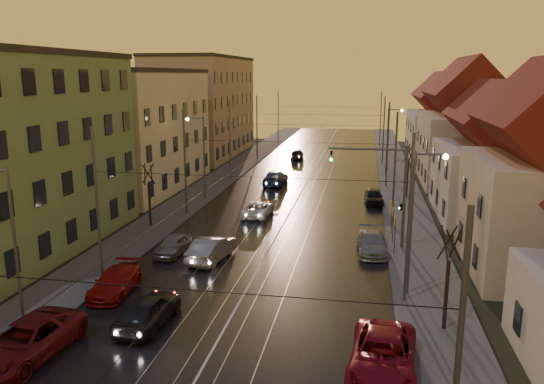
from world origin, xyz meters
The scene contains 43 objects.
ground centered at (0.00, 0.00, 0.00)m, with size 160.00×160.00×0.00m, color black.
road centered at (0.00, 40.00, 0.02)m, with size 16.00×120.00×0.04m, color black.
sidewalk_left centered at (-10.00, 40.00, 0.07)m, with size 4.00×120.00×0.15m, color #4C4C4C.
sidewalk_right centered at (10.00, 40.00, 0.07)m, with size 4.00×120.00×0.15m, color #4C4C4C.
tram_rail_0 centered at (-2.20, 40.00, 0.06)m, with size 0.06×120.00×0.03m, color gray.
tram_rail_1 centered at (-0.77, 40.00, 0.06)m, with size 0.06×120.00×0.03m, color gray.
tram_rail_2 centered at (0.77, 40.00, 0.06)m, with size 0.06×120.00×0.03m, color gray.
tram_rail_3 centered at (2.20, 40.00, 0.06)m, with size 0.06×120.00×0.03m, color gray.
apartment_left_1 centered at (-17.50, 14.00, 6.50)m, with size 10.00×18.00×13.00m, color #627D4F.
apartment_left_2 centered at (-17.50, 34.00, 6.00)m, with size 10.00×20.00×12.00m, color beige.
apartment_left_3 centered at (-17.50, 58.00, 7.00)m, with size 10.00×24.00×14.00m, color tan.
house_right_2 centered at (17.00, 28.00, 4.64)m, with size 9.18×12.24×9.20m.
house_right_3 centered at (17.00, 43.00, 5.80)m, with size 9.18×14.28×11.50m.
house_right_4 centered at (17.00, 61.00, 5.05)m, with size 9.18×16.32×10.00m.
catenary_pole_l_1 centered at (-8.60, 9.00, 4.50)m, with size 0.16×0.16×9.00m, color #595B60.
catenary_pole_r_1 centered at (8.60, 9.00, 4.50)m, with size 0.16×0.16×9.00m, color #595B60.
catenary_pole_l_2 centered at (-8.60, 24.00, 4.50)m, with size 0.16×0.16×9.00m, color #595B60.
catenary_pole_r_2 centered at (8.60, 24.00, 4.50)m, with size 0.16×0.16×9.00m, color #595B60.
catenary_pole_l_3 centered at (-8.60, 39.00, 4.50)m, with size 0.16×0.16×9.00m, color #595B60.
catenary_pole_r_3 centered at (8.60, 39.00, 4.50)m, with size 0.16×0.16×9.00m, color #595B60.
catenary_pole_l_4 centered at (-8.60, 54.00, 4.50)m, with size 0.16×0.16×9.00m, color #595B60.
catenary_pole_r_4 centered at (8.60, 54.00, 4.50)m, with size 0.16×0.16×9.00m, color #595B60.
catenary_pole_l_5 centered at (-8.60, 72.00, 4.50)m, with size 0.16×0.16×9.00m, color #595B60.
catenary_pole_r_5 centered at (8.60, 72.00, 4.50)m, with size 0.16×0.16×9.00m, color #595B60.
street_lamp_0 centered at (-9.10, 2.00, 4.89)m, with size 1.75×0.32×8.00m.
street_lamp_1 centered at (9.10, 10.00, 4.89)m, with size 1.75×0.32×8.00m.
street_lamp_2 centered at (-9.10, 30.00, 4.89)m, with size 1.75×0.32×8.00m.
street_lamp_3 centered at (9.10, 46.00, 4.89)m, with size 1.75×0.32×8.00m.
traffic_light_mast centered at (7.99, 18.00, 4.60)m, with size 5.30×0.32×7.20m.
bare_tree_0 centered at (-10.20, 20.00, 2.49)m, with size 1.09×1.09×5.11m.
bare_tree_1 centered at (10.20, 6.00, 2.49)m, with size 1.09×1.09×5.11m.
bare_tree_2 centered at (10.40, 34.00, 2.49)m, with size 1.09×1.09×5.11m.
driving_car_0 centered at (-3.73, 4.20, 0.79)m, with size 1.86×4.62×1.57m, color black.
driving_car_1 centered at (-3.32, 13.54, 0.78)m, with size 1.66×4.76×1.57m, color gray.
driving_car_2 centered at (-2.55, 24.78, 0.64)m, with size 2.11×4.58×1.27m, color silver.
driving_car_3 centered at (-3.27, 37.99, 0.79)m, with size 2.20×5.42×1.57m, color #161F44.
driving_car_4 centered at (-3.28, 56.32, 0.73)m, with size 1.73×4.31×1.47m, color black.
parked_left_1 centered at (-7.60, 0.43, 0.79)m, with size 2.63×5.69×1.58m, color maroon.
parked_left_2 centered at (-7.05, 7.49, 0.66)m, with size 1.85×4.54×1.32m, color maroon.
parked_left_3 centered at (-6.20, 14.21, 0.64)m, with size 1.51×3.76×1.28m, color gray.
parked_right_0 centered at (7.25, 1.80, 0.79)m, with size 2.61×5.66×1.57m, color maroon.
parked_right_1 centered at (6.95, 16.89, 0.69)m, with size 1.92×4.72×1.37m, color #9B9CA0.
parked_right_2 centered at (7.22, 31.03, 0.69)m, with size 1.62×4.03×1.37m, color black.
Camera 1 is at (6.23, -17.95, 11.81)m, focal length 35.00 mm.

